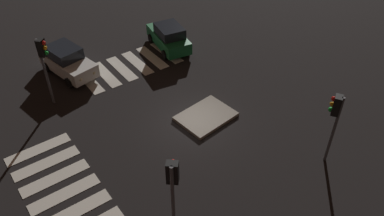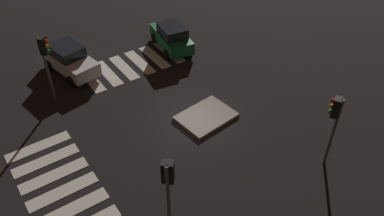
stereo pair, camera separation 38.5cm
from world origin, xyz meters
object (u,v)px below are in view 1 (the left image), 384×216
at_px(traffic_light_north, 173,183).
at_px(traffic_island, 206,116).
at_px(traffic_light_east, 43,56).
at_px(car_green, 169,37).
at_px(traffic_light_west, 335,113).
at_px(car_white, 67,61).

bearing_deg(traffic_light_north, traffic_island, -5.62).
xyz_separation_m(traffic_island, traffic_light_east, (6.18, -6.10, 3.06)).
xyz_separation_m(car_green, traffic_light_west, (-0.16, 13.25, 2.04)).
bearing_deg(car_green, traffic_light_west, -169.79).
bearing_deg(car_white, traffic_light_east, -47.78).
height_order(traffic_island, traffic_light_north, traffic_light_north).
xyz_separation_m(car_white, traffic_light_north, (1.08, 13.55, 2.21)).
relative_size(car_green, traffic_light_east, 1.01).
height_order(car_green, traffic_light_east, traffic_light_east).
distance_m(traffic_island, traffic_light_east, 9.21).
relative_size(traffic_island, traffic_light_west, 0.84).
distance_m(traffic_light_east, traffic_light_west, 14.83).
bearing_deg(car_green, traffic_island, 170.86).
bearing_deg(traffic_light_north, traffic_light_west, -54.02).
xyz_separation_m(traffic_island, traffic_light_west, (-2.68, 5.79, 2.81)).
bearing_deg(traffic_light_west, traffic_island, -5.95).
distance_m(traffic_island, car_green, 7.92).
bearing_deg(traffic_light_north, traffic_light_east, 45.87).
bearing_deg(traffic_island, car_green, -108.66).
distance_m(traffic_island, traffic_light_north, 7.92).
xyz_separation_m(traffic_light_west, traffic_light_north, (8.09, -0.84, 0.19)).
xyz_separation_m(car_green, traffic_light_east, (8.70, 1.36, 2.29)).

